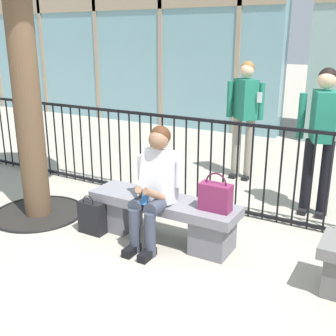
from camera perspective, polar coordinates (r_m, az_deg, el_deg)
The scene contains 8 objects.
ground_plane at distance 4.44m, azimuth -0.65°, elevation -9.61°, with size 60.00×60.00×0.00m, color #A8A091.
stone_bench at distance 4.32m, azimuth -0.66°, elevation -6.41°, with size 1.60×0.44×0.45m.
seated_person_with_phone at distance 4.09m, azimuth -1.72°, elevation -2.15°, with size 0.52×0.66×1.21m.
handbag_on_bench at distance 3.95m, azimuth 6.53°, elevation -3.89°, with size 0.30×0.15×0.38m.
shopping_bag at distance 4.56m, azimuth -10.30°, elevation -6.60°, with size 0.29×0.16×0.45m.
bystander_at_railing at distance 5.03m, azimuth 20.28°, elevation 4.69°, with size 0.55×0.43×1.71m.
bystander_further_back at distance 6.14m, azimuth 10.46°, elevation 7.64°, with size 0.55×0.42×1.71m.
plaza_railing at distance 5.04m, azimuth 4.99°, elevation 0.60°, with size 9.59×0.04×1.11m.
Camera 1 is at (2.01, -3.40, 2.03)m, focal length 44.46 mm.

